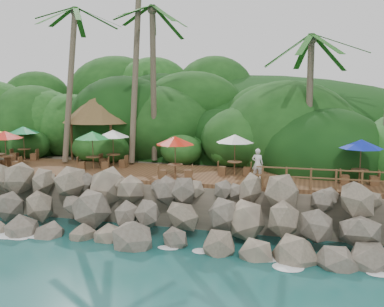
# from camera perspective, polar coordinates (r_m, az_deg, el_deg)

# --- Properties ---
(ground) EXTENTS (140.00, 140.00, 0.00)m
(ground) POSITION_cam_1_polar(r_m,az_deg,el_deg) (19.05, -4.92, -12.73)
(ground) COLOR #19514F
(ground) RESTS_ON ground
(land_base) EXTENTS (32.00, 25.20, 2.10)m
(land_base) POSITION_cam_1_polar(r_m,az_deg,el_deg) (33.74, 4.51, -1.60)
(land_base) COLOR gray
(land_base) RESTS_ON ground
(jungle_hill) EXTENTS (44.80, 28.00, 15.40)m
(jungle_hill) POSITION_cam_1_polar(r_m,az_deg,el_deg) (41.21, 6.47, -1.31)
(jungle_hill) COLOR #143811
(jungle_hill) RESTS_ON ground
(seawall) EXTENTS (29.00, 4.00, 2.30)m
(seawall) POSITION_cam_1_polar(r_m,az_deg,el_deg) (20.47, -3.00, -7.81)
(seawall) COLOR gray
(seawall) RESTS_ON ground
(terrace) EXTENTS (26.00, 5.00, 0.20)m
(terrace) POSITION_cam_1_polar(r_m,az_deg,el_deg) (23.95, 0.00, -2.84)
(terrace) COLOR brown
(terrace) RESTS_ON land_base
(jungle_foliage) EXTENTS (44.00, 16.00, 12.00)m
(jungle_foliage) POSITION_cam_1_polar(r_m,az_deg,el_deg) (32.98, 4.16, -3.68)
(jungle_foliage) COLOR #143811
(jungle_foliage) RESTS_ON ground
(foam_line) EXTENTS (25.20, 0.80, 0.06)m
(foam_line) POSITION_cam_1_polar(r_m,az_deg,el_deg) (19.30, -4.60, -12.34)
(foam_line) COLOR white
(foam_line) RESTS_ON ground
(palapa) EXTENTS (4.96, 4.96, 4.60)m
(palapa) POSITION_cam_1_polar(r_m,az_deg,el_deg) (29.79, -11.92, 6.12)
(palapa) COLOR brown
(palapa) RESTS_ON ground
(dining_clusters) EXTENTS (25.63, 5.20, 2.20)m
(dining_clusters) POSITION_cam_1_polar(r_m,az_deg,el_deg) (23.75, -2.78, 1.76)
(dining_clusters) COLOR brown
(dining_clusters) RESTS_ON terrace
(railing) EXTENTS (7.20, 0.10, 1.00)m
(railing) POSITION_cam_1_polar(r_m,az_deg,el_deg) (20.71, 18.34, -3.03)
(railing) COLOR brown
(railing) RESTS_ON terrace
(waiter) EXTENTS (0.58, 0.39, 1.58)m
(waiter) POSITION_cam_1_polar(r_m,az_deg,el_deg) (22.55, 8.56, -1.33)
(waiter) COLOR silver
(waiter) RESTS_ON terrace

